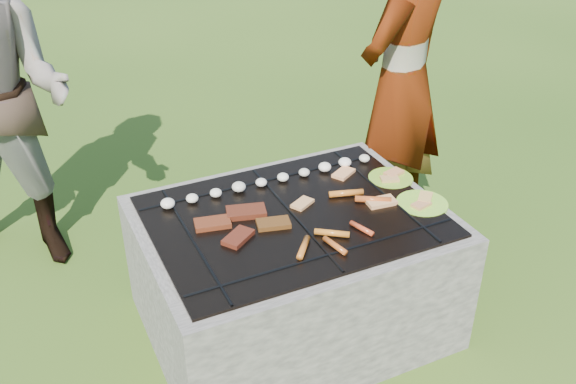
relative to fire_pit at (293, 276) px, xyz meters
name	(u,v)px	position (x,y,z in m)	size (l,w,h in m)	color
lawn	(292,322)	(0.00, 0.00, -0.28)	(60.00, 60.00, 0.00)	#234310
fire_pit	(293,276)	(0.00, 0.00, 0.00)	(1.30, 1.00, 0.62)	#9D968B
mushrooms	(271,180)	(0.02, 0.29, 0.35)	(1.06, 0.06, 0.04)	white
pork_slabs	(242,222)	(-0.22, 0.03, 0.34)	(0.39, 0.30, 0.02)	#A0421D
sausages	(344,219)	(0.17, -0.14, 0.34)	(0.57, 0.43, 0.03)	orange
bread_on_grate	(351,192)	(0.31, 0.05, 0.34)	(0.45, 0.40, 0.02)	#F6B27D
plate_far	(391,178)	(0.56, 0.09, 0.33)	(0.23, 0.23, 0.03)	#AAD332
plate_near	(422,203)	(0.56, -0.16, 0.33)	(0.30, 0.30, 0.03)	#DBFF3C
cook	(402,82)	(0.90, 0.54, 0.60)	(0.64, 0.42, 1.76)	gray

